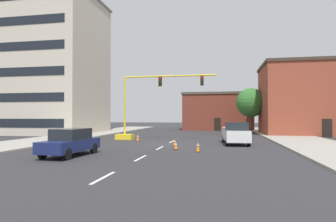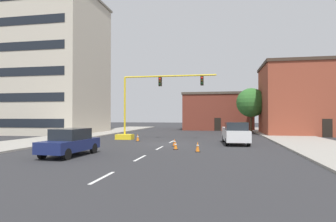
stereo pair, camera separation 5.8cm
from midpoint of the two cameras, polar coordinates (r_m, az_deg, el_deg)
The scene contains 18 objects.
ground_plane at distance 25.65m, azimuth -0.17°, elevation -6.69°, with size 160.00×160.00×0.00m, color #2D2D30.
sidewalk_left at distance 37.53m, azimuth -17.33°, elevation -4.72°, with size 6.00×56.00×0.14m, color #9E998E.
sidewalk_right at distance 34.09m, azimuth 24.28°, elevation -5.06°, with size 6.00×56.00×0.14m, color #9E998E.
lane_stripe_seg_0 at distance 12.33m, azimuth -12.90°, elevation -12.91°, with size 0.16×2.40×0.01m, color silver.
lane_stripe_seg_1 at distance 17.43m, azimuth -5.54°, elevation -9.39°, with size 0.16×2.40×0.01m, color silver.
lane_stripe_seg_2 at distance 22.72m, azimuth -1.62°, elevation -7.42°, with size 0.16×2.40×0.01m, color silver.
lane_stripe_seg_3 at distance 28.09m, azimuth 0.79°, elevation -6.18°, with size 0.16×2.40×0.01m, color silver.
building_tall_left at distance 45.35m, azimuth -21.49°, elevation 8.47°, with size 12.46×12.55×19.86m.
building_brick_center at distance 53.85m, azimuth 10.04°, elevation -0.11°, with size 12.43×10.10×6.67m.
building_row_right at distance 42.90m, azimuth 27.38°, elevation 2.17°, with size 13.62×9.59×9.62m.
traffic_signal_gantry at distance 30.65m, azimuth -6.03°, elevation -1.36°, with size 10.73×1.20×6.83m.
tree_right_far at distance 43.66m, azimuth 16.39°, elevation 1.61°, with size 4.29×4.29×6.65m.
pickup_truck_white at distance 26.40m, azimuth 13.43°, elevation -4.38°, with size 2.36×5.52×1.99m.
sedan_navy_near_left at distance 19.22m, azimuth -19.00°, elevation -5.90°, with size 2.15×4.61×1.74m.
traffic_cone_roadside_a at distance 21.69m, azimuth 1.62°, elevation -6.95°, with size 0.36×0.36×0.61m.
traffic_cone_roadside_b at distance 23.99m, azimuth 1.36°, elevation -6.36°, with size 0.36×0.36×0.62m.
traffic_cone_roadside_c at distance 28.78m, azimuth -6.04°, elevation -5.34°, with size 0.36×0.36×0.73m.
traffic_cone_roadside_d at distance 20.32m, azimuth 6.06°, elevation -7.18°, with size 0.36×0.36×0.73m.
Camera 2 is at (4.85, -25.05, 2.56)m, focal length 30.34 mm.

